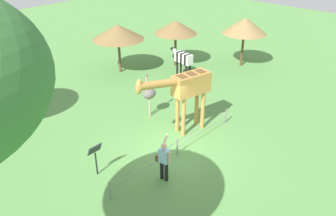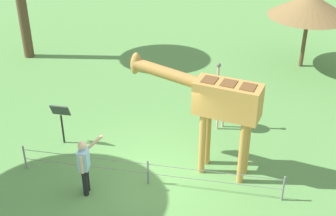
{
  "view_description": "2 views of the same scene",
  "coord_description": "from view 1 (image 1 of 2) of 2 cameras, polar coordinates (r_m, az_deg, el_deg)",
  "views": [
    {
      "loc": [
        9.0,
        7.9,
        8.46
      ],
      "look_at": [
        0.25,
        -0.02,
        2.17
      ],
      "focal_mm": 37.61,
      "sensor_mm": 36.0,
      "label": 1
    },
    {
      "loc": [
        -2.39,
        9.78,
        7.93
      ],
      "look_at": [
        -0.4,
        -0.46,
        1.98
      ],
      "focal_mm": 49.71,
      "sensor_mm": 36.0,
      "label": 2
    }
  ],
  "objects": [
    {
      "name": "ground_plane",
      "position": [
        14.66,
        0.74,
        -7.2
      ],
      "size": [
        60.0,
        60.0,
        0.0
      ],
      "primitive_type": "plane",
      "color": "#568E47"
    },
    {
      "name": "giraffe",
      "position": [
        15.06,
        2.9,
        3.23
      ],
      "size": [
        3.64,
        1.25,
        3.16
      ],
      "color": "#BC8942",
      "rests_on": "ground_plane"
    },
    {
      "name": "visitor",
      "position": [
        12.76,
        -0.67,
        -8.28
      ],
      "size": [
        0.65,
        0.58,
        1.7
      ],
      "color": "black",
      "rests_on": "ground_plane"
    },
    {
      "name": "zebra",
      "position": [
        21.27,
        2.42,
        7.94
      ],
      "size": [
        0.6,
        1.83,
        1.66
      ],
      "color": "black",
      "rests_on": "ground_plane"
    },
    {
      "name": "ostrich",
      "position": [
        16.82,
        -3.07,
        2.33
      ],
      "size": [
        0.7,
        0.56,
        2.25
      ],
      "color": "#CC9E93",
      "rests_on": "ground_plane"
    },
    {
      "name": "shade_hut_near",
      "position": [
        21.87,
        -8.12,
        12.09
      ],
      "size": [
        3.14,
        3.14,
        3.01
      ],
      "color": "brown",
      "rests_on": "ground_plane"
    },
    {
      "name": "shade_hut_far",
      "position": [
        22.76,
        1.24,
        12.96
      ],
      "size": [
        2.74,
        2.74,
        2.97
      ],
      "color": "brown",
      "rests_on": "ground_plane"
    },
    {
      "name": "shade_hut_aside",
      "position": [
        23.21,
        12.33,
        12.89
      ],
      "size": [
        2.77,
        2.77,
        3.15
      ],
      "color": "brown",
      "rests_on": "ground_plane"
    },
    {
      "name": "info_sign",
      "position": [
        13.25,
        -11.73,
        -7.18
      ],
      "size": [
        0.56,
        0.21,
        1.32
      ],
      "color": "black",
      "rests_on": "ground_plane"
    },
    {
      "name": "wire_fence",
      "position": [
        14.3,
        1.5,
        -6.26
      ],
      "size": [
        7.05,
        0.05,
        0.75
      ],
      "color": "slate",
      "rests_on": "ground_plane"
    }
  ]
}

